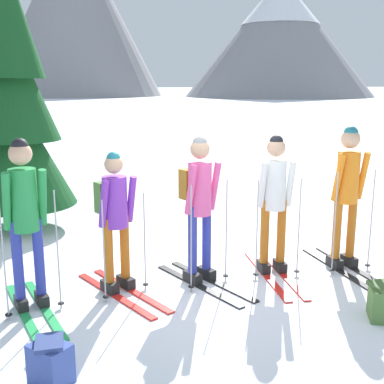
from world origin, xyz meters
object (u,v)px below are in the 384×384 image
object	(u,v)px
skier_in_white	(275,199)
backpack_on_snow_beside	(382,302)
pine_tree_far	(18,114)
backpack_on_snow_front	(50,362)
skier_in_orange	(347,190)
skier_in_green	(25,216)
skier_in_purple	(115,215)
skier_in_pink	(199,200)

from	to	relation	value
skier_in_white	backpack_on_snow_beside	xyz separation A→B (m)	(0.59, -1.46, -0.79)
pine_tree_far	backpack_on_snow_beside	world-z (taller)	pine_tree_far
pine_tree_far	backpack_on_snow_front	bearing A→B (deg)	-83.71
skier_in_white	backpack_on_snow_beside	world-z (taller)	skier_in_white
skier_in_orange	backpack_on_snow_front	size ratio (longest dim) A/B	4.69
skier_in_green	skier_in_white	xyz separation A→B (m)	(2.93, 0.31, -0.06)
skier_in_green	pine_tree_far	distance (m)	3.35
skier_in_green	skier_in_purple	xyz separation A→B (m)	(0.95, 0.24, -0.11)
skier_in_green	skier_in_purple	bearing A→B (deg)	14.51
skier_in_pink	backpack_on_snow_front	xyz separation A→B (m)	(-1.71, -1.74, -0.84)
skier_in_pink	skier_in_orange	bearing A→B (deg)	-0.91
skier_in_white	skier_in_pink	bearing A→B (deg)	-177.90
backpack_on_snow_beside	skier_in_purple	bearing A→B (deg)	151.58
skier_in_white	skier_in_orange	bearing A→B (deg)	-3.97
skier_in_white	pine_tree_far	distance (m)	4.43
skier_in_green	skier_in_orange	distance (m)	3.91
skier_in_orange	pine_tree_far	world-z (taller)	pine_tree_far
skier_in_pink	skier_in_purple	bearing A→B (deg)	-178.11
pine_tree_far	backpack_on_snow_beside	xyz separation A→B (m)	(3.80, -4.37, -1.71)
skier_in_green	skier_in_purple	world-z (taller)	skier_in_green
skier_in_orange	backpack_on_snow_front	world-z (taller)	skier_in_orange
skier_in_pink	backpack_on_snow_beside	distance (m)	2.28
skier_in_orange	backpack_on_snow_beside	size ratio (longest dim) A/B	4.76
pine_tree_far	skier_in_orange	bearing A→B (deg)	-35.45
backpack_on_snow_front	backpack_on_snow_beside	bearing A→B (deg)	5.52
skier_in_pink	skier_in_orange	xyz separation A→B (m)	(1.95, -0.03, 0.02)
pine_tree_far	backpack_on_snow_front	world-z (taller)	pine_tree_far
backpack_on_snow_beside	skier_in_pink	bearing A→B (deg)	137.74
skier_in_green	skier_in_white	world-z (taller)	skier_in_green
backpack_on_snow_front	backpack_on_snow_beside	xyz separation A→B (m)	(3.28, 0.32, 0.00)
skier_in_green	backpack_on_snow_front	bearing A→B (deg)	-80.71
skier_in_purple	pine_tree_far	xyz separation A→B (m)	(-1.22, 2.98, 0.97)
skier_in_green	pine_tree_far	xyz separation A→B (m)	(-0.28, 3.23, 0.86)
skier_in_purple	backpack_on_snow_front	distance (m)	1.99
skier_in_orange	backpack_on_snow_beside	world-z (taller)	skier_in_orange
skier_in_orange	backpack_on_snow_beside	distance (m)	1.68
pine_tree_far	backpack_on_snow_front	distance (m)	5.02
skier_in_green	pine_tree_far	size ratio (longest dim) A/B	0.45
skier_in_pink	backpack_on_snow_front	bearing A→B (deg)	-134.49
skier_in_green	backpack_on_snow_front	size ratio (longest dim) A/B	4.65
skier_in_purple	skier_in_white	world-z (taller)	skier_in_white
skier_in_white	backpack_on_snow_beside	size ratio (longest dim) A/B	4.52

